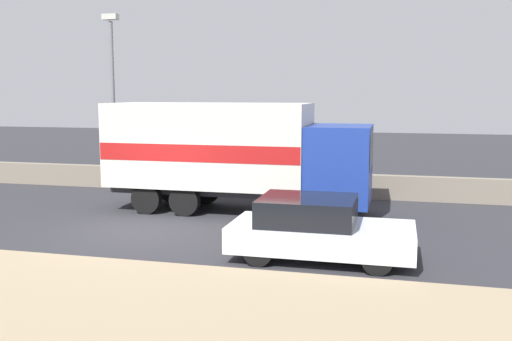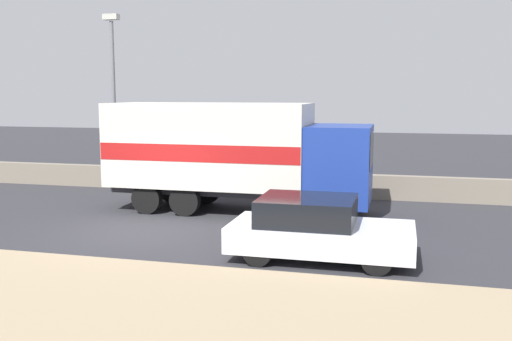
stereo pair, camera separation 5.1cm
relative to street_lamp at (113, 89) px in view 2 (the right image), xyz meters
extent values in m
plane|color=#2D2D33|center=(3.69, -5.72, -3.74)|extent=(80.00, 80.00, 0.00)
cube|color=#9E896B|center=(3.69, -10.73, -3.72)|extent=(60.00, 5.14, 0.04)
cube|color=gray|center=(3.69, 0.62, -3.33)|extent=(60.00, 0.35, 0.83)
cylinder|color=slate|center=(0.00, 0.00, -0.67)|extent=(0.14, 0.14, 6.15)
cube|color=beige|center=(0.00, 0.00, 2.56)|extent=(0.56, 0.28, 0.20)
cube|color=navy|center=(8.50, -2.55, -2.20)|extent=(1.82, 2.28, 2.27)
cube|color=black|center=(9.39, -2.55, -1.75)|extent=(0.06, 1.94, 1.00)
cube|color=#2D2D33|center=(4.55, -2.55, -3.08)|extent=(6.09, 1.32, 0.25)
cube|color=silver|center=(4.55, -2.55, -1.70)|extent=(6.09, 2.40, 2.51)
cube|color=red|center=(4.55, -2.55, -1.86)|extent=(6.06, 2.42, 0.50)
cylinder|color=black|center=(8.50, -1.58, -3.29)|extent=(0.90, 0.28, 0.90)
cylinder|color=black|center=(8.50, -3.52, -3.29)|extent=(0.90, 0.28, 0.90)
cylinder|color=black|center=(2.87, -1.58, -3.29)|extent=(0.90, 0.28, 0.90)
cylinder|color=black|center=(2.87, -3.52, -3.29)|extent=(0.90, 0.28, 0.90)
cylinder|color=black|center=(4.09, -1.58, -3.29)|extent=(0.90, 0.28, 0.90)
cylinder|color=black|center=(4.09, -3.52, -3.29)|extent=(0.90, 0.28, 0.90)
cube|color=silver|center=(8.60, -6.99, -3.23)|extent=(3.94, 1.87, 0.55)
cube|color=black|center=(8.29, -6.99, -2.67)|extent=(2.05, 1.72, 0.57)
cylinder|color=black|center=(9.83, -6.17, -3.43)|extent=(0.62, 0.20, 0.62)
cylinder|color=black|center=(9.83, -7.80, -3.43)|extent=(0.62, 0.20, 0.62)
cylinder|color=black|center=(7.38, -6.17, -3.43)|extent=(0.62, 0.20, 0.62)
cylinder|color=black|center=(7.38, -7.80, -3.43)|extent=(0.62, 0.20, 0.62)
camera|label=1|loc=(10.15, -19.04, -0.14)|focal=40.00mm
camera|label=2|loc=(10.20, -19.03, -0.14)|focal=40.00mm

